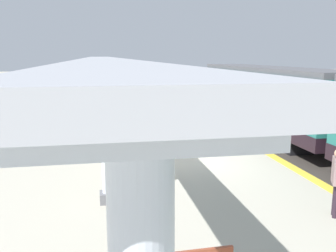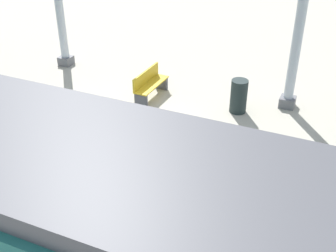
{
  "view_description": "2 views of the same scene",
  "coord_description": "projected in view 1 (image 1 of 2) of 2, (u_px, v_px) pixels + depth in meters",
  "views": [
    {
      "loc": [
        3.43,
        13.83,
        4.06
      ],
      "look_at": [
        0.62,
        -1.01,
        1.17
      ],
      "focal_mm": 39.45,
      "sensor_mm": 36.0,
      "label": 1
    },
    {
      "loc": [
        -8.65,
        -5.33,
        6.21
      ],
      "look_at": [
        -0.93,
        -1.93,
        1.14
      ],
      "focal_mm": 46.86,
      "sensor_mm": 36.0,
      "label": 2
    }
  ],
  "objects": [
    {
      "name": "bench_mid_platform",
      "position": [
        133.0,
        151.0,
        14.2
      ],
      "size": [
        1.52,
        0.51,
        0.86
      ],
      "color": "gold",
      "rests_on": "ground"
    },
    {
      "name": "canopy_pillar_second",
      "position": [
        102.0,
        101.0,
        17.58
      ],
      "size": [
        1.1,
        0.44,
        3.82
      ],
      "color": "slate",
      "rests_on": "ground"
    },
    {
      "name": "ground_plane",
      "position": [
        188.0,
        159.0,
        14.73
      ],
      "size": [
        176.0,
        176.0,
        0.0
      ],
      "primitive_type": "plane",
      "color": "#B4AE9D"
    },
    {
      "name": "trash_bin",
      "position": [
        123.0,
        135.0,
        16.79
      ],
      "size": [
        0.48,
        0.48,
        0.99
      ],
      "primitive_type": "cylinder",
      "color": "#222E2D",
      "rests_on": "ground"
    },
    {
      "name": "canopy_pillar_third",
      "position": [
        106.0,
        135.0,
        10.0
      ],
      "size": [
        1.1,
        0.44,
        3.82
      ],
      "color": "slate",
      "rests_on": "ground"
    },
    {
      "name": "canopy_beam",
      "position": [
        102.0,
        60.0,
        13.26
      ],
      "size": [
        1.2,
        25.33,
        0.16
      ],
      "primitive_type": "cube",
      "color": "#A8AAB2",
      "rests_on": "canopy_pillar_nearest"
    },
    {
      "name": "train_near_carriage",
      "position": [
        265.0,
        98.0,
        19.69
      ],
      "size": [
        2.65,
        13.81,
        3.48
      ],
      "color": "#216962",
      "rests_on": "ground"
    },
    {
      "name": "tactile_edge_strip",
      "position": [
        270.0,
        154.0,
        15.37
      ],
      "size": [
        0.41,
        31.61,
        0.01
      ],
      "primitive_type": "cube",
      "color": "yellow",
      "rests_on": "ground"
    },
    {
      "name": "trackbed",
      "position": [
        309.0,
        152.0,
        15.7
      ],
      "size": [
        3.2,
        43.61,
        0.01
      ],
      "primitive_type": "cube",
      "color": "#38332D",
      "rests_on": "ground"
    },
    {
      "name": "bench_near_end",
      "position": [
        118.0,
        117.0,
        21.9
      ],
      "size": [
        1.51,
        0.46,
        0.86
      ],
      "color": "#33796D",
      "rests_on": "ground"
    },
    {
      "name": "canopy_pillar_nearest",
      "position": [
        101.0,
        87.0,
        25.47
      ],
      "size": [
        1.1,
        0.44,
        3.82
      ],
      "color": "slate",
      "rests_on": "ground"
    },
    {
      "name": "platform_info_sign",
      "position": [
        148.0,
        103.0,
        21.37
      ],
      "size": [
        0.56,
        0.1,
        2.2
      ],
      "color": "#4C4C51",
      "rests_on": "ground"
    }
  ]
}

